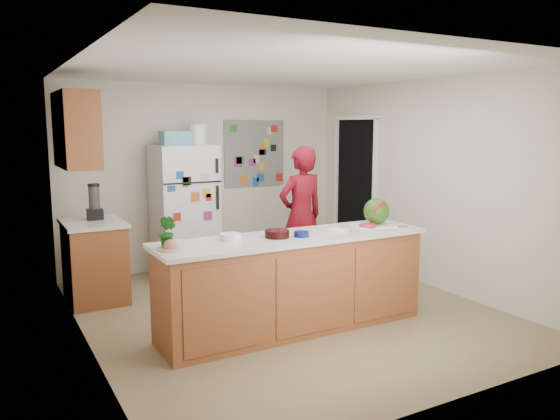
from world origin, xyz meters
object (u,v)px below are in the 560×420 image
watermelon (377,211)px  person (301,216)px  cherry_bowl (277,234)px  refrigerator (184,211)px

watermelon → person: bearing=97.9°
watermelon → cherry_bowl: bearing=-177.2°
refrigerator → watermelon: 2.66m
person → watermelon: bearing=93.9°
person → cherry_bowl: (-1.04, -1.28, 0.10)m
refrigerator → cherry_bowl: 2.38m
person → cherry_bowl: bearing=47.0°
watermelon → cherry_bowl: size_ratio=1.18×
refrigerator → person: bearing=-44.7°
person → refrigerator: bearing=-48.7°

